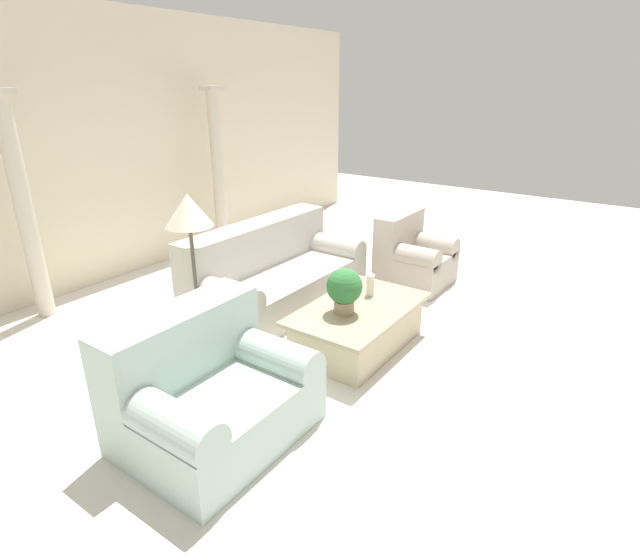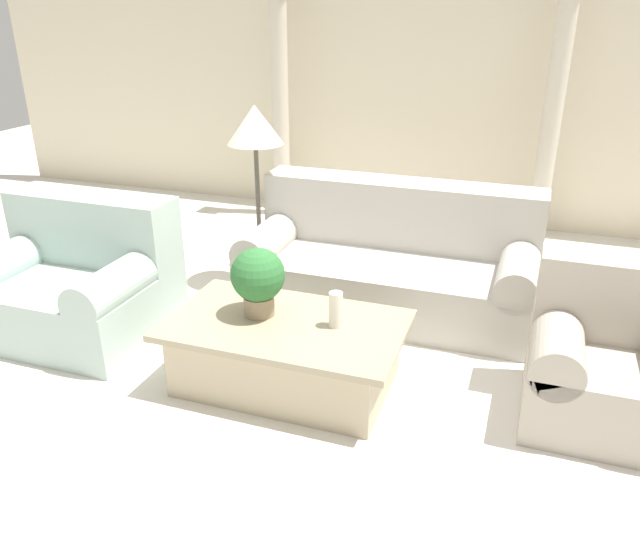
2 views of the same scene
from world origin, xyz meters
name	(u,v)px [view 2 (image 2 of 2)]	position (x,y,z in m)	size (l,w,h in m)	color
ground_plane	(303,357)	(0.00, 0.00, 0.00)	(16.00, 16.00, 0.00)	silver
wall_back	(416,61)	(0.00, 3.22, 1.60)	(10.00, 0.06, 3.20)	beige
sofa_long	(391,261)	(0.34, 0.99, 0.35)	(2.13, 0.99, 0.91)	#B7B2A8
loveseat	(77,279)	(-1.66, -0.09, 0.36)	(1.24, 0.99, 0.91)	#AAC0B6
coffee_table	(286,352)	(0.01, -0.31, 0.22)	(1.39, 0.84, 0.42)	tan
potted_plant	(258,278)	(-0.17, -0.27, 0.66)	(0.32, 0.32, 0.42)	#937F60
pillar_candle	(336,310)	(0.31, -0.26, 0.53)	(0.08, 0.08, 0.21)	silver
floor_lamp	(255,133)	(-0.76, 1.01, 1.24)	(0.43, 0.43, 1.45)	#4C473D
column_left	(280,104)	(-1.32, 2.82, 1.18)	(0.24, 0.24, 2.31)	beige
column_right	(552,118)	(1.35, 2.82, 1.18)	(0.24, 0.24, 2.31)	beige
armchair	(610,359)	(1.80, -0.01, 0.36)	(0.84, 0.78, 0.87)	#ADA393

